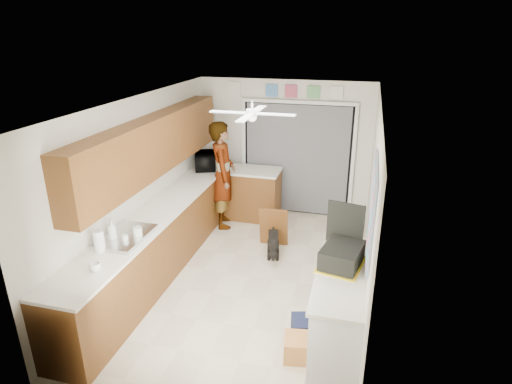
# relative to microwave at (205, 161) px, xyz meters

# --- Properties ---
(floor) EXTENTS (5.00, 5.00, 0.00)m
(floor) POSITION_rel_microwave_xyz_m (1.33, -1.84, -1.09)
(floor) COLOR beige
(floor) RESTS_ON ground
(ceiling) EXTENTS (5.00, 5.00, 0.00)m
(ceiling) POSITION_rel_microwave_xyz_m (1.33, -1.84, 1.41)
(ceiling) COLOR white
(ceiling) RESTS_ON ground
(wall_back) EXTENTS (3.20, 0.00, 3.20)m
(wall_back) POSITION_rel_microwave_xyz_m (1.33, 0.66, 0.16)
(wall_back) COLOR silver
(wall_back) RESTS_ON ground
(wall_front) EXTENTS (3.20, 0.00, 3.20)m
(wall_front) POSITION_rel_microwave_xyz_m (1.33, -4.34, 0.16)
(wall_front) COLOR silver
(wall_front) RESTS_ON ground
(wall_left) EXTENTS (0.00, 5.00, 5.00)m
(wall_left) POSITION_rel_microwave_xyz_m (-0.27, -1.84, 0.16)
(wall_left) COLOR silver
(wall_left) RESTS_ON ground
(wall_right) EXTENTS (0.00, 5.00, 5.00)m
(wall_right) POSITION_rel_microwave_xyz_m (2.93, -1.84, 0.16)
(wall_right) COLOR silver
(wall_right) RESTS_ON ground
(left_base_cabinets) EXTENTS (0.60, 4.80, 0.90)m
(left_base_cabinets) POSITION_rel_microwave_xyz_m (0.03, -1.84, -0.64)
(left_base_cabinets) COLOR brown
(left_base_cabinets) RESTS_ON floor
(left_countertop) EXTENTS (0.62, 4.80, 0.04)m
(left_countertop) POSITION_rel_microwave_xyz_m (0.04, -1.84, -0.17)
(left_countertop) COLOR white
(left_countertop) RESTS_ON left_base_cabinets
(upper_cabinets) EXTENTS (0.32, 4.00, 0.80)m
(upper_cabinets) POSITION_rel_microwave_xyz_m (-0.11, -1.64, 0.71)
(upper_cabinets) COLOR brown
(upper_cabinets) RESTS_ON wall_left
(sink_basin) EXTENTS (0.50, 0.76, 0.06)m
(sink_basin) POSITION_rel_microwave_xyz_m (0.04, -2.84, -0.13)
(sink_basin) COLOR silver
(sink_basin) RESTS_ON left_countertop
(faucet) EXTENTS (0.03, 0.03, 0.22)m
(faucet) POSITION_rel_microwave_xyz_m (-0.15, -2.84, -0.04)
(faucet) COLOR silver
(faucet) RESTS_ON left_countertop
(peninsula_base) EXTENTS (1.00, 0.60, 0.90)m
(peninsula_base) POSITION_rel_microwave_xyz_m (0.83, 0.16, -0.64)
(peninsula_base) COLOR brown
(peninsula_base) RESTS_ON floor
(peninsula_top) EXTENTS (1.04, 0.64, 0.04)m
(peninsula_top) POSITION_rel_microwave_xyz_m (0.83, 0.16, -0.17)
(peninsula_top) COLOR white
(peninsula_top) RESTS_ON peninsula_base
(back_opening_recess) EXTENTS (2.00, 0.06, 2.10)m
(back_opening_recess) POSITION_rel_microwave_xyz_m (1.58, 0.63, -0.04)
(back_opening_recess) COLOR black
(back_opening_recess) RESTS_ON wall_back
(curtain_panel) EXTENTS (1.90, 0.03, 2.05)m
(curtain_panel) POSITION_rel_microwave_xyz_m (1.58, 0.59, -0.04)
(curtain_panel) COLOR slate
(curtain_panel) RESTS_ON wall_back
(door_trim_left) EXTENTS (0.06, 0.04, 2.10)m
(door_trim_left) POSITION_rel_microwave_xyz_m (0.56, 0.60, -0.04)
(door_trim_left) COLOR white
(door_trim_left) RESTS_ON wall_back
(door_trim_right) EXTENTS (0.06, 0.04, 2.10)m
(door_trim_right) POSITION_rel_microwave_xyz_m (2.60, 0.60, -0.04)
(door_trim_right) COLOR white
(door_trim_right) RESTS_ON wall_back
(door_trim_head) EXTENTS (2.10, 0.04, 0.06)m
(door_trim_head) POSITION_rel_microwave_xyz_m (1.58, 0.60, 1.03)
(door_trim_head) COLOR white
(door_trim_head) RESTS_ON wall_back
(header_frame_1) EXTENTS (0.22, 0.02, 0.22)m
(header_frame_1) POSITION_rel_microwave_xyz_m (1.08, 0.63, 1.21)
(header_frame_1) COLOR #4B83CA
(header_frame_1) RESTS_ON wall_back
(header_frame_2) EXTENTS (0.22, 0.02, 0.22)m
(header_frame_2) POSITION_rel_microwave_xyz_m (1.43, 0.63, 1.21)
(header_frame_2) COLOR #B84562
(header_frame_2) RESTS_ON wall_back
(header_frame_3) EXTENTS (0.22, 0.02, 0.22)m
(header_frame_3) POSITION_rel_microwave_xyz_m (1.83, 0.63, 1.21)
(header_frame_3) COLOR #61AA67
(header_frame_3) RESTS_ON wall_back
(header_frame_4) EXTENTS (0.22, 0.02, 0.22)m
(header_frame_4) POSITION_rel_microwave_xyz_m (2.23, 0.63, 1.21)
(header_frame_4) COLOR silver
(header_frame_4) RESTS_ON wall_back
(route66_sign) EXTENTS (0.22, 0.02, 0.26)m
(route66_sign) POSITION_rel_microwave_xyz_m (0.38, 0.63, 1.21)
(route66_sign) COLOR silver
(route66_sign) RESTS_ON wall_back
(right_counter_base) EXTENTS (0.50, 1.40, 0.90)m
(right_counter_base) POSITION_rel_microwave_xyz_m (2.68, -3.04, -0.64)
(right_counter_base) COLOR white
(right_counter_base) RESTS_ON floor
(right_counter_top) EXTENTS (0.54, 1.44, 0.04)m
(right_counter_top) POSITION_rel_microwave_xyz_m (2.67, -3.04, -0.17)
(right_counter_top) COLOR white
(right_counter_top) RESTS_ON right_counter_base
(abstract_painting) EXTENTS (0.03, 1.15, 0.95)m
(abstract_painting) POSITION_rel_microwave_xyz_m (2.91, -2.84, 0.56)
(abstract_painting) COLOR #E4547C
(abstract_painting) RESTS_ON wall_right
(ceiling_fan) EXTENTS (1.14, 1.14, 0.24)m
(ceiling_fan) POSITION_rel_microwave_xyz_m (1.33, -1.64, 1.23)
(ceiling_fan) COLOR white
(ceiling_fan) RESTS_ON ceiling
(microwave) EXTENTS (0.54, 0.63, 0.30)m
(microwave) POSITION_rel_microwave_xyz_m (0.00, 0.00, 0.00)
(microwave) COLOR black
(microwave) RESTS_ON left_countertop
(soap_bottle) EXTENTS (0.14, 0.14, 0.29)m
(soap_bottle) POSITION_rel_microwave_xyz_m (-0.07, -2.95, -0.00)
(soap_bottle) COLOR silver
(soap_bottle) RESTS_ON left_countertop
(cup) EXTENTS (0.12, 0.12, 0.10)m
(cup) POSITION_rel_microwave_xyz_m (0.13, -3.60, -0.10)
(cup) COLOR white
(cup) RESTS_ON left_countertop
(jar_a) EXTENTS (0.13, 0.13, 0.15)m
(jar_a) POSITION_rel_microwave_xyz_m (0.20, -2.81, -0.07)
(jar_a) COLOR silver
(jar_a) RESTS_ON left_countertop
(jar_b) EXTENTS (0.10, 0.10, 0.11)m
(jar_b) POSITION_rel_microwave_xyz_m (0.11, -2.96, -0.09)
(jar_b) COLOR silver
(jar_b) RESTS_ON left_countertop
(paper_towel_roll) EXTENTS (0.12, 0.12, 0.26)m
(paper_towel_roll) POSITION_rel_microwave_xyz_m (-0.07, -3.21, -0.02)
(paper_towel_roll) COLOR white
(paper_towel_roll) RESTS_ON left_countertop
(suitcase) EXTENTS (0.49, 0.59, 0.22)m
(suitcase) POSITION_rel_microwave_xyz_m (2.65, -2.81, -0.04)
(suitcase) COLOR black
(suitcase) RESTS_ON right_counter_top
(suitcase_rim) EXTENTS (0.55, 0.66, 0.02)m
(suitcase_rim) POSITION_rel_microwave_xyz_m (2.65, -2.81, -0.15)
(suitcase_rim) COLOR yellow
(suitcase_rim) RESTS_ON suitcase
(suitcase_lid) EXTENTS (0.42, 0.11, 0.50)m
(suitcase_lid) POSITION_rel_microwave_xyz_m (2.65, -2.52, 0.21)
(suitcase_lid) COLOR black
(suitcase_lid) RESTS_ON suitcase
(cardboard_box) EXTENTS (0.45, 0.36, 0.25)m
(cardboard_box) POSITION_rel_microwave_xyz_m (2.33, -3.27, -0.96)
(cardboard_box) COLOR #C37A3D
(cardboard_box) RESTS_ON floor
(navy_crate) EXTENTS (0.43, 0.38, 0.22)m
(navy_crate) POSITION_rel_microwave_xyz_m (2.33, -2.90, -0.98)
(navy_crate) COLOR black
(navy_crate) RESTS_ON floor
(cabinet_door_panel) EXTENTS (0.47, 0.20, 0.68)m
(cabinet_door_panel) POSITION_rel_microwave_xyz_m (1.48, -0.87, -0.74)
(cabinet_door_panel) COLOR brown
(cabinet_door_panel) RESTS_ON floor
(man) EXTENTS (0.65, 0.80, 1.90)m
(man) POSITION_rel_microwave_xyz_m (0.43, -0.29, -0.14)
(man) COLOR white
(man) RESTS_ON floor
(dog) EXTENTS (0.34, 0.57, 0.42)m
(dog) POSITION_rel_microwave_xyz_m (1.54, -1.20, -0.88)
(dog) COLOR black
(dog) RESTS_ON floor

